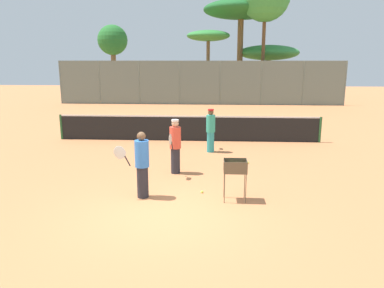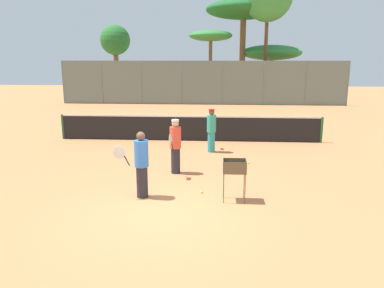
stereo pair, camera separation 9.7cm
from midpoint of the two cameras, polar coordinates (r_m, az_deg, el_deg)
name	(u,v)px [view 2 (the right image)]	position (r m, az deg, el deg)	size (l,w,h in m)	color
ground_plane	(164,214)	(8.57, -4.00, -10.57)	(80.00, 80.00, 0.00)	#D37F4C
tennis_net	(189,128)	(15.75, -0.25, 2.49)	(11.04, 0.10, 1.07)	#26592D
back_fence	(202,83)	(28.33, 1.64, 9.30)	(21.43, 0.08, 3.24)	slate
tree_0	(244,11)	(32.46, 7.96, 19.48)	(6.15, 6.15, 8.05)	brown
tree_1	(211,37)	(30.87, 2.95, 15.98)	(3.43, 3.43, 5.59)	brown
tree_3	(115,41)	(34.98, -11.53, 15.06)	(2.63, 2.63, 6.30)	brown
tree_4	(271,53)	(33.46, 12.05, 13.38)	(5.14, 5.14, 4.52)	brown
player_white_outfit	(211,130)	(13.82, 3.17, 2.17)	(0.33, 0.87, 1.61)	teal
player_red_cap	(175,146)	(11.21, -2.30, -0.26)	(0.34, 0.89, 1.65)	#26262D
player_yellow_shirt	(141,164)	(9.33, -7.46, -3.03)	(0.88, 0.38, 1.68)	#26262D
ball_cart	(235,170)	(9.12, 6.84, -3.91)	(0.56, 0.41, 1.03)	brown
tennis_ball_1	(248,163)	(12.56, 8.81, -2.84)	(0.07, 0.07, 0.07)	#D1E54C
tennis_ball_2	(138,148)	(14.61, -8.06, -0.57)	(0.07, 0.07, 0.07)	#D1E54C
tennis_ball_3	(202,192)	(9.78, 1.75, -7.29)	(0.07, 0.07, 0.07)	#D1E54C
parked_car	(132,91)	(32.83, -9.09, 7.96)	(4.20, 1.70, 1.60)	white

